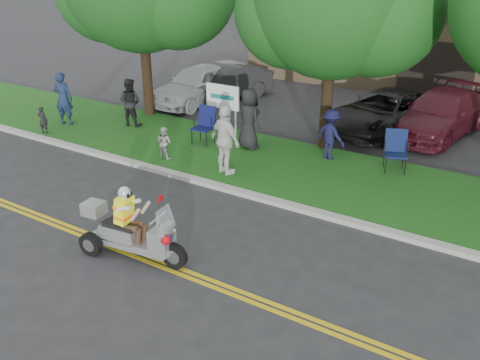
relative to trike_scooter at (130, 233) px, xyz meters
The scene contains 22 objects.
ground 0.86m from the trike_scooter, 58.59° to the left, with size 120.00×120.00×0.00m, color #28282B.
centerline_near 0.64m from the trike_scooter, ahead, with size 60.00×0.10×0.01m, color gold.
centerline_far 0.66m from the trike_scooter, 23.43° to the left, with size 60.00×0.10×0.01m, color gold.
curb 3.67m from the trike_scooter, 84.50° to the left, with size 60.00×0.25×0.12m, color #A8A89E.
grass_verge 5.80m from the trike_scooter, 86.54° to the left, with size 60.00×4.00×0.10m, color #1F5316.
commercial_building 19.74m from the trike_scooter, 83.15° to the left, with size 18.00×8.20×4.00m.
tree_mid 8.77m from the trike_scooter, 83.41° to the left, with size 5.88×4.80×7.05m.
business_sign 7.65m from the trike_scooter, 109.58° to the left, with size 1.25×0.06×1.75m.
trike_scooter is the anchor object (origin of this frame).
lawn_chair_a 6.60m from the trike_scooter, 112.35° to the left, with size 0.65×0.68×1.18m.
lawn_chair_b 7.80m from the trike_scooter, 65.36° to the left, with size 0.79×0.80×1.14m.
spectator_adult_left 9.31m from the trike_scooter, 147.14° to the left, with size 0.67×0.44×1.84m, color #182544.
spectator_adult_mid 8.44m from the trike_scooter, 132.99° to the left, with size 0.80×0.63×1.66m, color black.
spectator_adult_right 4.44m from the trike_scooter, 97.66° to the left, with size 1.12×0.46×1.90m, color silver.
spectator_chair_a 7.06m from the trike_scooter, 78.57° to the left, with size 0.96×0.55×1.49m, color #14153A.
spectator_chair_b 6.53m from the trike_scooter, 99.55° to the left, with size 0.91×0.60×1.87m, color black.
child_left 8.61m from the trike_scooter, 152.55° to the left, with size 0.34×0.22×0.92m, color black.
child_right 5.15m from the trike_scooter, 122.16° to the left, with size 0.47×0.36×0.96m, color #B8B9B2.
parked_car_far_left 11.59m from the trike_scooter, 119.49° to the left, with size 1.83×4.55×1.55m, color #AFB1B6.
parked_car_left 12.22m from the trike_scooter, 114.95° to the left, with size 1.54×4.40×1.45m, color #28282A.
parked_car_mid 10.73m from the trike_scooter, 80.08° to the left, with size 2.26×4.90×1.36m, color black.
parked_car_right 11.78m from the trike_scooter, 72.45° to the left, with size 2.02×4.96×1.44m, color #49111D.
Camera 1 is at (6.22, -6.90, 5.68)m, focal length 38.00 mm.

